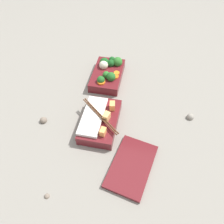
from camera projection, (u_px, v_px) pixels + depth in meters
The scene contains 7 objects.
ground_plane at pixel (105, 97), 0.92m from camera, with size 3.00×3.00×0.00m, color gray.
bento_tray_vegetable at pixel (108, 73), 0.97m from camera, with size 0.21×0.13×0.07m.
bento_tray_rice at pixel (100, 120), 0.81m from camera, with size 0.21×0.16×0.07m.
bento_lid at pixel (131, 166), 0.71m from camera, with size 0.20×0.12×0.01m, color maroon.
pebble_0 at pixel (47, 196), 0.65m from camera, with size 0.02×0.02×0.02m, color #7A6B5B.
pebble_1 at pixel (43, 120), 0.83m from camera, with size 0.03×0.03×0.03m, color #7A6B5B.
pebble_2 at pixel (190, 117), 0.84m from camera, with size 0.03×0.03×0.03m, color gray.
Camera 1 is at (0.62, 0.15, 0.67)m, focal length 35.00 mm.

